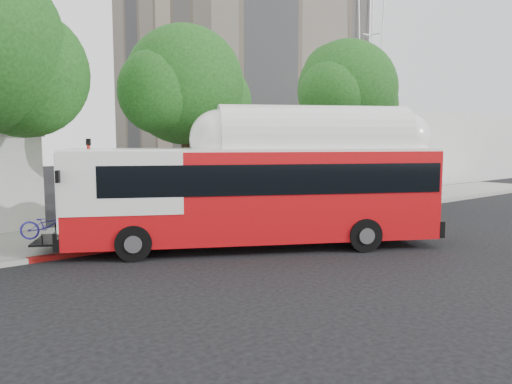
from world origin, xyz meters
The scene contains 9 objects.
ground centered at (0.00, 0.00, 0.00)m, with size 120.00×120.00×0.00m, color black.
sidewalk centered at (0.00, 6.50, 0.07)m, with size 60.00×5.00×0.15m, color gray.
curb_strip centered at (0.00, 3.90, 0.07)m, with size 60.00×0.30×0.15m, color gray.
red_curb_segment centered at (-3.00, 3.90, 0.08)m, with size 10.00×0.32×0.16m, color maroon.
street_tree_mid centered at (-0.59, 6.06, 5.91)m, with size 5.75×5.00×8.62m.
street_tree_right centered at (9.44, 5.86, 6.26)m, with size 6.21×5.40×9.18m.
horizon_block centered at (30.00, 16.00, 3.00)m, with size 20.00×12.00×6.00m, color silver.
transit_bus centered at (-0.94, 1.14, 1.90)m, with size 13.19×8.62×4.06m.
signal_pole centered at (-5.81, 4.23, 1.99)m, with size 0.11×0.37×3.89m.
Camera 1 is at (-11.91, -12.53, 3.91)m, focal length 35.00 mm.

